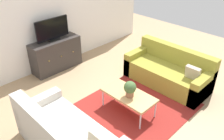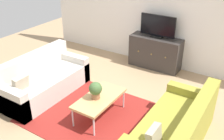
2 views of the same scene
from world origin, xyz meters
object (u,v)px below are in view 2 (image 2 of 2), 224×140
coffee_table (99,99)px  flat_screen_tv (158,27)px  couch_right_side (177,132)px  tv_console (155,53)px  couch_left_side (42,81)px  potted_plant (96,90)px

coffee_table → flat_screen_tv: 2.51m
couch_right_side → tv_console: (-1.43, 2.37, 0.10)m
couch_left_side → couch_right_side: bearing=0.0°
tv_console → flat_screen_tv: bearing=90.0°
couch_left_side → potted_plant: bearing=-3.1°
couch_right_side → potted_plant: bearing=-177.0°
tv_console → flat_screen_tv: 0.65m
coffee_table → couch_right_side: bearing=1.0°
couch_right_side → potted_plant: (-1.46, -0.08, 0.30)m
potted_plant → tv_console: size_ratio=0.25×
couch_right_side → tv_console: bearing=121.0°
flat_screen_tv → coffee_table: bearing=-89.9°
couch_left_side → coffee_table: 1.45m
couch_left_side → flat_screen_tv: bearing=59.0°
couch_right_side → flat_screen_tv: size_ratio=2.20×
flat_screen_tv → couch_right_side: bearing=-59.2°
couch_right_side → flat_screen_tv: bearing=120.8°
potted_plant → tv_console: 2.46m
tv_console → flat_screen_tv: flat_screen_tv is taller
couch_right_side → coffee_table: size_ratio=1.83×
couch_right_side → potted_plant: 1.49m
couch_left_side → coffee_table: (1.44, -0.02, 0.10)m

